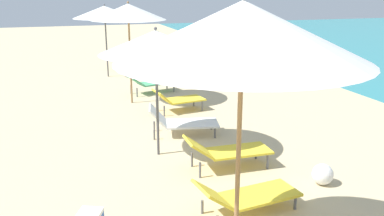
{
  "coord_description": "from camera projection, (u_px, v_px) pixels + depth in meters",
  "views": [
    {
      "loc": [
        -1.62,
        3.87,
        3.08
      ],
      "look_at": [
        0.4,
        10.24,
        1.14
      ],
      "focal_mm": 39.02,
      "sensor_mm": 36.0,
      "label": 1
    }
  ],
  "objects": [
    {
      "name": "umbrella_fifth",
      "position": [
        128.0,
        12.0,
        10.85
      ],
      "size": [
        1.98,
        1.98,
        2.73
      ],
      "color": "olive",
      "rests_on": "ground"
    },
    {
      "name": "lounger_fifth_inland",
      "position": [
        178.0,
        99.0,
        10.67
      ],
      "size": [
        1.36,
        0.78,
        0.6
      ],
      "rotation": [
        0.0,
        0.0,
        0.15
      ],
      "color": "yellow",
      "rests_on": "ground"
    },
    {
      "name": "beach_ball",
      "position": [
        323.0,
        174.0,
        6.73
      ],
      "size": [
        0.35,
        0.35,
        0.35
      ],
      "primitive_type": "sphere",
      "color": "white",
      "rests_on": "ground"
    },
    {
      "name": "umbrella_farthest",
      "position": [
        105.0,
        12.0,
        14.29
      ],
      "size": [
        2.17,
        2.17,
        2.52
      ],
      "color": "#4C4C51",
      "rests_on": "ground"
    },
    {
      "name": "lounger_fourth_shoreside",
      "position": [
        182.0,
        121.0,
        8.97
      ],
      "size": [
        1.58,
        0.96,
        0.64
      ],
      "rotation": [
        0.0,
        0.0,
        -0.22
      ],
      "color": "white",
      "rests_on": "ground"
    },
    {
      "name": "umbrella_fourth",
      "position": [
        156.0,
        42.0,
        7.39
      ],
      "size": [
        2.04,
        2.04,
        2.41
      ],
      "color": "#4C4C51",
      "rests_on": "ground"
    },
    {
      "name": "lounger_third_shoreside",
      "position": [
        246.0,
        195.0,
        5.85
      ],
      "size": [
        1.58,
        0.74,
        0.55
      ],
      "rotation": [
        0.0,
        0.0,
        0.12
      ],
      "color": "yellow",
      "rests_on": "ground"
    },
    {
      "name": "lounger_fifth_shoreside",
      "position": [
        151.0,
        82.0,
        12.51
      ],
      "size": [
        1.57,
        0.89,
        0.6
      ],
      "rotation": [
        0.0,
        0.0,
        0.23
      ],
      "color": "#4CA572",
      "rests_on": "ground"
    },
    {
      "name": "umbrella_third",
      "position": [
        243.0,
        31.0,
        3.9
      ],
      "size": [
        2.44,
        2.44,
        3.02
      ],
      "color": "olive",
      "rests_on": "ground"
    },
    {
      "name": "lounger_fourth_inland",
      "position": [
        227.0,
        150.0,
        7.28
      ],
      "size": [
        1.52,
        0.58,
        0.61
      ],
      "rotation": [
        0.0,
        0.0,
        -0.01
      ],
      "color": "yellow",
      "rests_on": "ground"
    },
    {
      "name": "lounger_farthest_shoreside",
      "position": [
        131.0,
        61.0,
        16.33
      ],
      "size": [
        1.43,
        0.88,
        0.54
      ],
      "rotation": [
        0.0,
        0.0,
        0.17
      ],
      "color": "yellow",
      "rests_on": "ground"
    }
  ]
}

